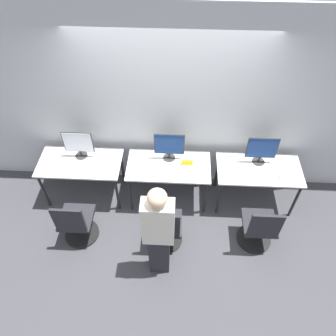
# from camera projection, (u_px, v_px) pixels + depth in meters

# --- Properties ---
(ground_plane) EXTENTS (20.00, 20.00, 0.00)m
(ground_plane) POSITION_uv_depth(u_px,v_px,m) (168.00, 213.00, 4.96)
(ground_plane) COLOR #3D3D42
(wall_back) EXTENTS (12.00, 0.05, 2.80)m
(wall_back) POSITION_uv_depth(u_px,v_px,m) (170.00, 108.00, 4.43)
(wall_back) COLOR #B7BCC1
(wall_back) RESTS_ON ground_plane
(desk_left) EXTENTS (1.19, 0.62, 0.72)m
(desk_left) POSITION_uv_depth(u_px,v_px,m) (81.00, 166.00, 4.75)
(desk_left) COLOR silver
(desk_left) RESTS_ON ground_plane
(monitor_left) EXTENTS (0.43, 0.18, 0.45)m
(monitor_left) POSITION_uv_depth(u_px,v_px,m) (78.00, 144.00, 4.60)
(monitor_left) COLOR #2D2D2D
(monitor_left) RESTS_ON desk_left
(keyboard_left) EXTENTS (0.38, 0.15, 0.02)m
(keyboard_left) POSITION_uv_depth(u_px,v_px,m) (78.00, 165.00, 4.64)
(keyboard_left) COLOR silver
(keyboard_left) RESTS_ON desk_left
(mouse_left) EXTENTS (0.06, 0.09, 0.03)m
(mouse_left) POSITION_uv_depth(u_px,v_px,m) (98.00, 165.00, 4.62)
(mouse_left) COLOR silver
(mouse_left) RESTS_ON desk_left
(office_chair_left) EXTENTS (0.48, 0.48, 0.88)m
(office_chair_left) POSITION_uv_depth(u_px,v_px,m) (76.00, 223.00, 4.42)
(office_chair_left) COLOR black
(office_chair_left) RESTS_ON ground_plane
(desk_center) EXTENTS (1.19, 0.62, 0.72)m
(desk_center) POSITION_uv_depth(u_px,v_px,m) (169.00, 169.00, 4.70)
(desk_center) COLOR silver
(desk_center) RESTS_ON ground_plane
(monitor_center) EXTENTS (0.43, 0.18, 0.45)m
(monitor_center) POSITION_uv_depth(u_px,v_px,m) (169.00, 146.00, 4.57)
(monitor_center) COLOR #2D2D2D
(monitor_center) RESTS_ON desk_center
(keyboard_center) EXTENTS (0.38, 0.15, 0.02)m
(keyboard_center) POSITION_uv_depth(u_px,v_px,m) (168.00, 170.00, 4.57)
(keyboard_center) COLOR silver
(keyboard_center) RESTS_ON desk_center
(mouse_center) EXTENTS (0.06, 0.09, 0.03)m
(mouse_center) POSITION_uv_depth(u_px,v_px,m) (188.00, 171.00, 4.56)
(mouse_center) COLOR silver
(mouse_center) RESTS_ON desk_center
(office_chair_center) EXTENTS (0.48, 0.48, 0.88)m
(office_chair_center) POSITION_uv_depth(u_px,v_px,m) (165.00, 229.00, 4.36)
(office_chair_center) COLOR black
(office_chair_center) RESTS_ON ground_plane
(person_center) EXTENTS (0.36, 0.21, 1.61)m
(person_center) POSITION_uv_depth(u_px,v_px,m) (158.00, 231.00, 3.73)
(person_center) COLOR #232328
(person_center) RESTS_ON ground_plane
(desk_right) EXTENTS (1.19, 0.62, 0.72)m
(desk_right) POSITION_uv_depth(u_px,v_px,m) (258.00, 173.00, 4.66)
(desk_right) COLOR silver
(desk_right) RESTS_ON ground_plane
(monitor_right) EXTENTS (0.43, 0.18, 0.45)m
(monitor_right) POSITION_uv_depth(u_px,v_px,m) (262.00, 150.00, 4.52)
(monitor_right) COLOR #2D2D2D
(monitor_right) RESTS_ON desk_right
(keyboard_right) EXTENTS (0.38, 0.15, 0.02)m
(keyboard_right) POSITION_uv_depth(u_px,v_px,m) (261.00, 177.00, 4.49)
(keyboard_right) COLOR silver
(keyboard_right) RESTS_ON desk_right
(mouse_right) EXTENTS (0.06, 0.09, 0.03)m
(mouse_right) POSITION_uv_depth(u_px,v_px,m) (281.00, 177.00, 4.48)
(mouse_right) COLOR silver
(mouse_right) RESTS_ON desk_right
(office_chair_right) EXTENTS (0.48, 0.48, 0.88)m
(office_chair_right) POSITION_uv_depth(u_px,v_px,m) (259.00, 229.00, 4.36)
(office_chair_right) COLOR black
(office_chair_right) RESTS_ON ground_plane
(placard_center) EXTENTS (0.16, 0.03, 0.08)m
(placard_center) POSITION_uv_depth(u_px,v_px,m) (187.00, 163.00, 4.63)
(placard_center) COLOR yellow
(placard_center) RESTS_ON desk_center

